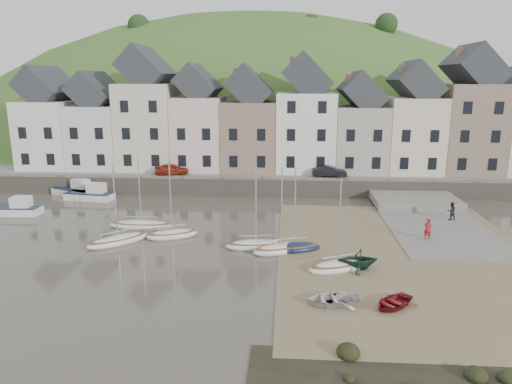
# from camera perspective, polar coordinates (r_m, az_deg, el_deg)

# --- Properties ---
(ground) EXTENTS (160.00, 160.00, 0.00)m
(ground) POSITION_cam_1_polar(r_m,az_deg,el_deg) (33.76, -0.69, -7.35)
(ground) COLOR #4B453B
(ground) RESTS_ON ground
(quay_land) EXTENTS (90.00, 30.00, 1.50)m
(quay_land) POSITION_cam_1_polar(r_m,az_deg,el_deg) (64.49, 1.55, 3.45)
(quay_land) COLOR #3E6126
(quay_land) RESTS_ON ground
(quay_street) EXTENTS (70.00, 7.00, 0.10)m
(quay_street) POSITION_cam_1_polar(r_m,az_deg,el_deg) (53.05, 1.05, 2.13)
(quay_street) COLOR slate
(quay_street) RESTS_ON quay_land
(seawall) EXTENTS (70.00, 1.20, 1.80)m
(seawall) POSITION_cam_1_polar(r_m,az_deg,el_deg) (49.77, 0.85, 0.61)
(seawall) COLOR slate
(seawall) RESTS_ON ground
(beach) EXTENTS (18.00, 26.00, 0.06)m
(beach) POSITION_cam_1_polar(r_m,az_deg,el_deg) (34.71, 17.89, -7.38)
(beach) COLOR #786749
(beach) RESTS_ON ground
(slipway) EXTENTS (8.00, 18.00, 0.12)m
(slipway) POSITION_cam_1_polar(r_m,az_deg,el_deg) (43.07, 20.56, -3.50)
(slipway) COLOR slate
(slipway) RESTS_ON ground
(hillside) EXTENTS (134.40, 84.00, 84.00)m
(hillside) POSITION_cam_1_polar(r_m,az_deg,el_deg) (96.54, -0.82, -4.59)
(hillside) COLOR #3E6126
(hillside) RESTS_ON ground
(townhouse_terrace) EXTENTS (61.05, 8.00, 13.93)m
(townhouse_terrace) POSITION_cam_1_polar(r_m,az_deg,el_deg) (55.65, 3.09, 8.66)
(townhouse_terrace) COLOR silver
(townhouse_terrace) RESTS_ON quay_land
(sailboat_0) EXTENTS (5.51, 1.57, 6.32)m
(sailboat_0) POSITION_cam_1_polar(r_m,az_deg,el_deg) (40.24, -13.71, -3.88)
(sailboat_0) COLOR silver
(sailboat_0) RESTS_ON ground
(sailboat_1) EXTENTS (4.56, 4.37, 6.32)m
(sailboat_1) POSITION_cam_1_polar(r_m,az_deg,el_deg) (36.94, -16.40, -5.62)
(sailboat_1) COLOR silver
(sailboat_1) RESTS_ON ground
(sailboat_2) EXTENTS (4.24, 2.89, 6.32)m
(sailboat_2) POSITION_cam_1_polar(r_m,az_deg,el_deg) (37.35, -10.13, -5.05)
(sailboat_2) COLOR beige
(sailboat_2) RESTS_ON ground
(sailboat_3) EXTENTS (4.65, 2.23, 6.32)m
(sailboat_3) POSITION_cam_1_polar(r_m,az_deg,el_deg) (34.53, -0.00, -6.39)
(sailboat_3) COLOR silver
(sailboat_3) RESTS_ON ground
(sailboat_4) EXTENTS (4.52, 3.19, 6.32)m
(sailboat_4) POSITION_cam_1_polar(r_m,az_deg,el_deg) (33.84, 3.06, -6.84)
(sailboat_4) COLOR silver
(sailboat_4) RESTS_ON ground
(sailboat_5) EXTENTS (4.18, 2.57, 6.32)m
(sailboat_5) POSITION_cam_1_polar(r_m,az_deg,el_deg) (34.08, 4.65, -6.71)
(sailboat_5) COLOR #131E3D
(sailboat_5) RESTS_ON ground
(sailboat_6) EXTENTS (4.37, 3.03, 6.32)m
(sailboat_6) POSITION_cam_1_polar(r_m,az_deg,el_deg) (31.19, 9.86, -8.84)
(sailboat_6) COLOR silver
(sailboat_6) RESTS_ON ground
(motorboat_0) EXTENTS (5.13, 2.39, 1.70)m
(motorboat_0) POSITION_cam_1_polar(r_m,az_deg,el_deg) (50.92, -19.35, -0.24)
(motorboat_0) COLOR silver
(motorboat_0) RESTS_ON ground
(motorboat_1) EXTENTS (4.63, 1.94, 1.70)m
(motorboat_1) POSITION_cam_1_polar(r_m,az_deg,el_deg) (47.99, -27.03, -1.78)
(motorboat_1) COLOR silver
(motorboat_1) RESTS_ON ground
(motorboat_2) EXTENTS (5.28, 3.72, 1.70)m
(motorboat_2) POSITION_cam_1_polar(r_m,az_deg,el_deg) (53.42, -21.06, 0.24)
(motorboat_2) COLOR silver
(motorboat_2) RESTS_ON ground
(rowboat_white) EXTENTS (3.25, 2.56, 0.61)m
(rowboat_white) POSITION_cam_1_polar(r_m,az_deg,el_deg) (26.59, 9.13, -12.67)
(rowboat_white) COLOR silver
(rowboat_white) RESTS_ON beach
(rowboat_green) EXTENTS (2.85, 2.54, 1.36)m
(rowboat_green) POSITION_cam_1_polar(r_m,az_deg,el_deg) (31.28, 12.21, -7.95)
(rowboat_green) COLOR #163123
(rowboat_green) RESTS_ON beach
(rowboat_red) EXTENTS (3.25, 3.21, 0.55)m
(rowboat_red) POSITION_cam_1_polar(r_m,az_deg,el_deg) (27.02, 16.26, -12.70)
(rowboat_red) COLOR maroon
(rowboat_red) RESTS_ON beach
(person_red) EXTENTS (0.61, 0.41, 1.65)m
(person_red) POSITION_cam_1_polar(r_m,az_deg,el_deg) (38.14, 20.09, -4.22)
(person_red) COLOR maroon
(person_red) RESTS_ON slipway
(person_dark) EXTENTS (0.89, 0.76, 1.57)m
(person_dark) POSITION_cam_1_polar(r_m,az_deg,el_deg) (44.12, 22.59, -2.14)
(person_dark) COLOR black
(person_dark) RESTS_ON slipway
(car_left) EXTENTS (3.97, 2.22, 1.28)m
(car_left) POSITION_cam_1_polar(r_m,az_deg,el_deg) (53.45, -10.17, 2.76)
(car_left) COLOR maroon
(car_left) RESTS_ON quay_street
(car_right) EXTENTS (3.83, 1.49, 1.24)m
(car_right) POSITION_cam_1_polar(r_m,az_deg,el_deg) (52.09, 8.90, 2.51)
(car_right) COLOR black
(car_right) RESTS_ON quay_street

